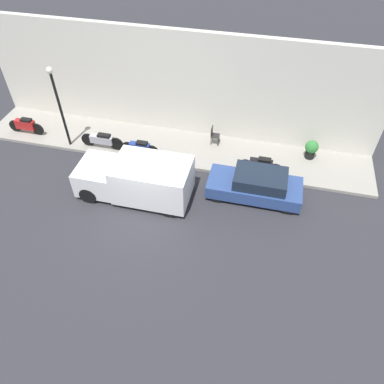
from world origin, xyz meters
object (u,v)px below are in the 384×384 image
object	(u,v)px
motorcycle_black	(261,165)
streetlamp	(57,98)
scooter_silver	(102,140)
motorcycle_red	(26,125)
parked_car	(256,185)
potted_plant	(311,149)
cafe_chair	(214,134)
motorcycle_blue	(140,148)
delivery_van	(136,179)

from	to	relation	value
motorcycle_black	streetlamp	size ratio (longest dim) A/B	0.47
scooter_silver	motorcycle_black	xyz separation A→B (m)	(-0.05, -7.66, -0.02)
streetlamp	motorcycle_red	bearing A→B (deg)	81.53
parked_car	motorcycle_black	size ratio (longest dim) A/B	2.06
potted_plant	cafe_chair	size ratio (longest dim) A/B	0.99
parked_car	motorcycle_black	xyz separation A→B (m)	(1.43, -0.07, -0.04)
motorcycle_blue	motorcycle_black	xyz separation A→B (m)	(0.07, -5.70, 0.01)
delivery_van	motorcycle_blue	xyz separation A→B (m)	(2.46, 0.72, -0.37)
motorcycle_blue	motorcycle_black	size ratio (longest dim) A/B	0.95
motorcycle_blue	scooter_silver	bearing A→B (deg)	86.61
motorcycle_blue	streetlamp	world-z (taller)	streetlamp
delivery_van	motorcycle_blue	world-z (taller)	delivery_van
streetlamp	motorcycle_black	bearing A→B (deg)	-89.49
motorcycle_red	cafe_chair	size ratio (longest dim) A/B	2.02
motorcycle_red	streetlamp	xyz separation A→B (m)	(-0.38, -2.54, 2.10)
potted_plant	parked_car	bearing A→B (deg)	143.50
scooter_silver	cafe_chair	bearing A→B (deg)	-73.04
delivery_van	streetlamp	world-z (taller)	streetlamp
scooter_silver	motorcycle_red	distance (m)	4.25
delivery_van	cafe_chair	xyz separation A→B (m)	(4.16, -2.50, -0.26)
scooter_silver	motorcycle_black	bearing A→B (deg)	-90.37
potted_plant	cafe_chair	xyz separation A→B (m)	(0.03, 4.65, 0.02)
motorcycle_red	parked_car	bearing A→B (deg)	-98.30
parked_car	motorcycle_red	distance (m)	11.96
delivery_van	scooter_silver	world-z (taller)	delivery_van
scooter_silver	motorcycle_red	world-z (taller)	motorcycle_red
motorcycle_blue	delivery_van	bearing A→B (deg)	-163.72
motorcycle_red	streetlamp	size ratio (longest dim) A/B	0.47
parked_car	motorcycle_black	world-z (taller)	parked_car
motorcycle_blue	motorcycle_black	world-z (taller)	motorcycle_black
delivery_van	streetlamp	size ratio (longest dim) A/B	1.18
motorcycle_blue	cafe_chair	xyz separation A→B (m)	(1.70, -3.22, 0.11)
delivery_van	motorcycle_blue	size ratio (longest dim) A/B	2.62
scooter_silver	potted_plant	bearing A→B (deg)	-81.04
parked_car	motorcycle_blue	bearing A→B (deg)	76.36
motorcycle_red	potted_plant	xyz separation A→B (m)	(1.31, -14.08, 0.05)
scooter_silver	streetlamp	xyz separation A→B (m)	(-0.13, 1.70, 2.12)
potted_plant	scooter_silver	bearing A→B (deg)	98.96
motorcycle_black	motorcycle_red	world-z (taller)	motorcycle_red
parked_car	cafe_chair	size ratio (longest dim) A/B	4.24
cafe_chair	parked_car	bearing A→B (deg)	-141.84
scooter_silver	streetlamp	distance (m)	2.72
parked_car	potted_plant	size ratio (longest dim) A/B	4.30
streetlamp	potted_plant	distance (m)	11.84
streetlamp	cafe_chair	xyz separation A→B (m)	(1.71, -6.89, -2.03)
motorcycle_blue	motorcycle_red	size ratio (longest dim) A/B	0.97
motorcycle_red	potted_plant	world-z (taller)	potted_plant
streetlamp	cafe_chair	bearing A→B (deg)	-76.03
parked_car	scooter_silver	bearing A→B (deg)	78.96
delivery_van	motorcycle_black	distance (m)	5.60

